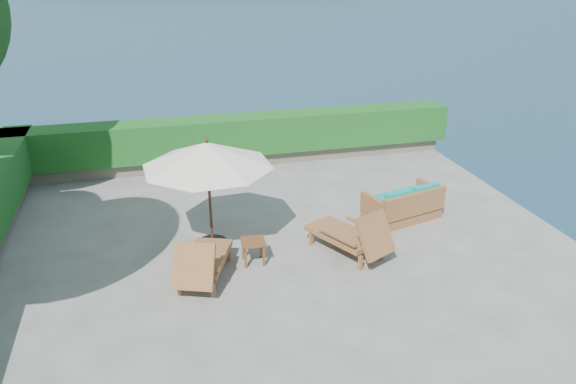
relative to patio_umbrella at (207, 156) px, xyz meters
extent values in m
plane|color=gray|center=(1.22, -1.01, -1.92)|extent=(12.00, 12.00, 0.00)
cube|color=#5C5249|center=(1.22, -1.01, -3.47)|extent=(12.00, 12.00, 3.00)
cube|color=#696254|center=(1.22, 4.59, -1.74)|extent=(12.00, 0.60, 0.36)
cube|color=#134414|center=(1.22, 4.59, -1.07)|extent=(12.40, 0.90, 1.00)
cylinder|color=black|center=(0.00, 0.00, -1.87)|extent=(0.78, 0.78, 0.10)
cylinder|color=#3C2315|center=(0.00, 0.00, -0.82)|extent=(0.07, 0.07, 2.19)
cone|color=beige|center=(0.00, 0.00, 0.02)|extent=(3.22, 3.22, 0.48)
sphere|color=#3C2315|center=(0.00, 0.00, 0.31)|extent=(0.10, 0.10, 0.08)
cube|color=#9C6339|center=(-0.78, -1.63, -1.78)|extent=(0.08, 0.08, 0.28)
cube|color=#9C6339|center=(-0.22, -1.84, -1.78)|extent=(0.08, 0.08, 0.28)
cube|color=#9C6339|center=(-0.33, -0.44, -1.78)|extent=(0.08, 0.08, 0.28)
cube|color=#9C6339|center=(0.23, -0.65, -1.78)|extent=(0.08, 0.08, 0.28)
cube|color=#9C6339|center=(-0.24, -1.04, -1.60)|extent=(1.14, 1.54, 0.10)
cube|color=#9C6339|center=(-0.52, -1.79, -1.30)|extent=(0.82, 0.67, 0.74)
cube|color=#9C6339|center=(-0.65, -1.11, -1.44)|extent=(0.38, 0.87, 0.05)
cube|color=#9C6339|center=(0.03, -1.37, -1.44)|extent=(0.38, 0.87, 0.05)
cube|color=#9C6339|center=(2.54, -1.62, -1.77)|extent=(0.09, 0.09, 0.29)
cube|color=#9C6339|center=(3.09, -1.34, -1.77)|extent=(0.09, 0.09, 0.29)
cube|color=#9C6339|center=(1.94, -0.44, -1.77)|extent=(0.09, 0.09, 0.29)
cube|color=#9C6339|center=(2.49, -0.16, -1.77)|extent=(0.09, 0.09, 0.29)
cube|color=#9C6339|center=(2.46, -0.79, -1.59)|extent=(1.30, 1.61, 0.10)
cube|color=#9C6339|center=(2.84, -1.53, -1.28)|extent=(0.86, 0.74, 0.77)
cube|color=#9C6339|center=(2.23, -1.16, -1.42)|extent=(0.48, 0.87, 0.06)
cube|color=#9C6339|center=(2.90, -0.82, -1.42)|extent=(0.48, 0.87, 0.06)
cube|color=brown|center=(0.50, -1.02, -1.71)|extent=(0.04, 0.04, 0.42)
cube|color=brown|center=(0.84, -1.03, -1.71)|extent=(0.04, 0.04, 0.42)
cube|color=brown|center=(0.51, -0.67, -1.71)|extent=(0.04, 0.04, 0.42)
cube|color=brown|center=(0.85, -0.69, -1.71)|extent=(0.04, 0.04, 0.42)
cube|color=brown|center=(0.67, -0.85, -1.47)|extent=(0.46, 0.46, 0.05)
cube|color=#9C6339|center=(4.22, 0.22, -1.73)|extent=(1.80, 1.21, 0.37)
cube|color=#9C6339|center=(4.32, -0.15, -1.41)|extent=(1.62, 0.54, 0.50)
cube|color=#9C6339|center=(3.46, 0.02, -1.46)|extent=(0.32, 0.82, 0.41)
cube|color=#9C6339|center=(4.98, 0.42, -1.46)|extent=(0.32, 0.82, 0.41)
cube|color=teal|center=(3.84, 0.17, -1.47)|extent=(0.86, 0.82, 0.16)
cube|color=teal|center=(4.58, 0.36, -1.47)|extent=(0.86, 0.82, 0.16)
cube|color=teal|center=(3.92, -0.16, -1.26)|extent=(0.65, 0.29, 0.33)
cube|color=teal|center=(4.66, 0.04, -1.26)|extent=(0.65, 0.29, 0.33)
camera|label=1|loc=(-1.01, -10.02, 3.51)|focal=35.00mm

